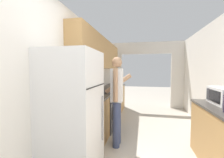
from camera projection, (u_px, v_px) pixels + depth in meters
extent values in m
cube|color=white|center=(79.00, 78.00, 3.17)|extent=(0.06, 7.12, 2.50)
cube|color=#B2844C|center=(101.00, 54.00, 4.12)|extent=(0.32, 3.44, 0.78)
cube|color=white|center=(114.00, 80.00, 6.07)|extent=(0.65, 0.06, 2.05)
cube|color=white|center=(180.00, 81.00, 5.56)|extent=(0.65, 0.06, 2.05)
cube|color=white|center=(146.00, 48.00, 5.74)|extent=(3.17, 0.06, 0.45)
cube|color=#B2844C|center=(90.00, 122.00, 2.89)|extent=(0.60, 0.81, 0.86)
cube|color=#3D3833|center=(90.00, 99.00, 2.85)|extent=(0.62, 0.82, 0.03)
cube|color=#B2844C|center=(112.00, 100.00, 4.96)|extent=(0.60, 1.84, 0.86)
cube|color=#3D3833|center=(112.00, 87.00, 4.94)|extent=(0.62, 1.85, 0.03)
cube|color=#9EA3A8|center=(91.00, 97.00, 2.91)|extent=(0.42, 0.44, 0.00)
cube|color=white|center=(73.00, 112.00, 2.07)|extent=(0.69, 0.76, 1.69)
cube|color=black|center=(97.00, 86.00, 1.97)|extent=(0.01, 0.73, 0.01)
cylinder|color=#99999E|center=(103.00, 118.00, 2.24)|extent=(0.02, 0.02, 0.68)
cube|color=black|center=(102.00, 110.00, 3.66)|extent=(0.62, 0.79, 0.90)
cube|color=black|center=(114.00, 111.00, 3.60)|extent=(0.01, 0.54, 0.27)
cylinder|color=#B7B7BC|center=(115.00, 102.00, 3.58)|extent=(0.02, 0.64, 0.02)
cube|color=black|center=(90.00, 89.00, 3.69)|extent=(0.04, 0.79, 0.14)
cylinder|color=#232328|center=(105.00, 93.00, 3.44)|extent=(0.16, 0.16, 0.01)
cylinder|color=#232328|center=(108.00, 91.00, 3.78)|extent=(0.16, 0.16, 0.01)
cylinder|color=#232328|center=(95.00, 93.00, 3.49)|extent=(0.16, 0.16, 0.01)
cylinder|color=#232328|center=(99.00, 91.00, 3.83)|extent=(0.16, 0.16, 0.01)
cylinder|color=#384266|center=(116.00, 125.00, 2.75)|extent=(0.13, 0.13, 0.83)
cylinder|color=#384266|center=(118.00, 122.00, 2.92)|extent=(0.13, 0.13, 0.83)
cube|color=white|center=(117.00, 85.00, 2.79)|extent=(0.21, 0.21, 0.62)
cylinder|color=tan|center=(116.00, 85.00, 2.65)|extent=(0.08, 0.08, 0.59)
cylinder|color=tan|center=(118.00, 84.00, 2.93)|extent=(0.53, 0.08, 0.41)
sphere|color=tan|center=(117.00, 62.00, 2.76)|extent=(0.19, 0.19, 0.19)
cube|color=black|center=(215.00, 96.00, 2.26)|extent=(0.01, 0.32, 0.18)
cube|color=#38383D|center=(208.00, 94.00, 2.50)|extent=(0.01, 0.11, 0.19)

